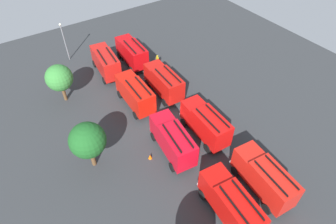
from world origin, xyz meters
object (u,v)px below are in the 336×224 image
object	(u,v)px
fire_truck_3	(132,52)
fire_truck_5	(173,140)
traffic_cone_0	(150,157)
lamppost	(64,39)
fire_truck_0	(264,177)
fire_truck_1	(205,123)
firefighter_1	(157,60)
fire_truck_2	(164,81)
tree_1	(88,140)
fire_truck_4	(231,203)
firefighter_0	(139,48)
tree_2	(59,78)
firefighter_2	(108,54)
fire_truck_7	(106,62)
fire_truck_6	(135,93)

from	to	relation	value
fire_truck_3	fire_truck_5	xyz separation A→B (m)	(-18.42, 4.91, 0.00)
traffic_cone_0	lamppost	xyz separation A→B (m)	(24.72, 0.50, 3.42)
fire_truck_0	fire_truck_1	bearing A→B (deg)	5.98
fire_truck_0	fire_truck_1	world-z (taller)	same
fire_truck_5	lamppost	bearing A→B (deg)	14.27
firefighter_1	traffic_cone_0	world-z (taller)	firefighter_1
fire_truck_5	lamppost	world-z (taller)	lamppost
fire_truck_2	lamppost	distance (m)	18.00
tree_1	lamppost	bearing A→B (deg)	-13.06
fire_truck_4	firefighter_0	size ratio (longest dim) A/B	4.22
tree_1	tree_2	size ratio (longest dim) A/B	1.08
tree_1	tree_2	bearing A→B (deg)	-5.18
firefighter_2	firefighter_1	bearing A→B (deg)	-37.41
fire_truck_4	firefighter_2	bearing A→B (deg)	1.82
fire_truck_4	fire_truck_7	size ratio (longest dim) A/B	1.00
fire_truck_0	fire_truck_3	size ratio (longest dim) A/B	1.01
fire_truck_0	traffic_cone_0	xyz separation A→B (m)	(9.66, 7.42, -1.85)
fire_truck_2	fire_truck_5	bearing A→B (deg)	154.76
fire_truck_3	fire_truck_6	bearing A→B (deg)	157.17
firefighter_1	tree_1	distance (m)	20.69
fire_truck_6	tree_2	size ratio (longest dim) A/B	1.32
fire_truck_7	traffic_cone_0	world-z (taller)	fire_truck_7
firefighter_1	fire_truck_1	bearing A→B (deg)	76.03
firefighter_2	lamppost	size ratio (longest dim) A/B	0.26
traffic_cone_0	fire_truck_5	bearing A→B (deg)	-103.49
fire_truck_4	fire_truck_6	world-z (taller)	same
fire_truck_2	lamppost	world-z (taller)	lamppost
fire_truck_4	tree_2	size ratio (longest dim) A/B	1.35
fire_truck_3	traffic_cone_0	xyz separation A→B (m)	(-17.79, 7.56, -1.85)
fire_truck_6	traffic_cone_0	xyz separation A→B (m)	(-8.74, 3.11, -1.85)
fire_truck_5	fire_truck_6	xyz separation A→B (m)	(9.37, -0.46, 0.00)
firefighter_2	traffic_cone_0	distance (m)	21.76
fire_truck_2	tree_1	xyz separation A→B (m)	(-5.91, 13.18, 1.87)
fire_truck_2	fire_truck_6	size ratio (longest dim) A/B	1.00
fire_truck_5	traffic_cone_0	distance (m)	3.29
fire_truck_0	tree_1	distance (m)	18.11
fire_truck_5	traffic_cone_0	world-z (taller)	fire_truck_5
fire_truck_3	firefighter_2	xyz separation A→B (m)	(3.41, 2.66, -1.25)
tree_1	lamppost	world-z (taller)	lamppost
fire_truck_5	firefighter_2	xyz separation A→B (m)	(21.83, -2.25, -1.25)
firefighter_1	fire_truck_7	bearing A→B (deg)	-19.22
fire_truck_4	fire_truck_6	distance (m)	18.63
fire_truck_3	fire_truck_5	size ratio (longest dim) A/B	0.98
firefighter_0	firefighter_1	world-z (taller)	firefighter_0
fire_truck_0	fire_truck_4	size ratio (longest dim) A/B	1.00
fire_truck_1	lamppost	xyz separation A→B (m)	(25.34, 7.83, 1.57)
fire_truck_6	firefighter_2	xyz separation A→B (m)	(12.46, -1.79, -1.25)
fire_truck_0	fire_truck_5	size ratio (longest dim) A/B	0.99
lamppost	traffic_cone_0	bearing A→B (deg)	-178.85
lamppost	fire_truck_0	bearing A→B (deg)	-167.04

